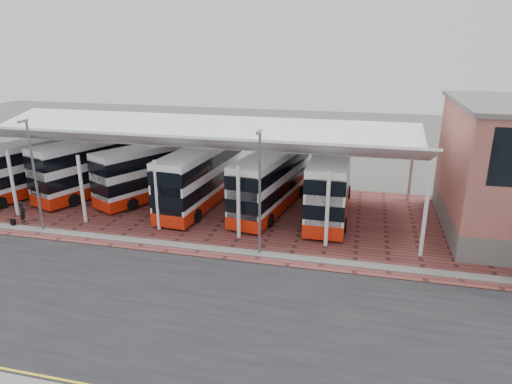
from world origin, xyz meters
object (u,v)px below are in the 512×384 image
Objects in this scene: bus_3 at (201,177)px; bus_0 at (28,169)px; bus_1 at (98,165)px; pedestrian at (22,212)px; bus_2 at (157,171)px; bus_4 at (272,181)px; bus_5 at (330,182)px.

bus_0 is at bearing -171.51° from bus_3.
bus_0 is 6.00m from bus_1.
pedestrian is at bearing -38.52° from bus_0.
bus_4 is at bearing 22.62° from bus_2.
bus_4 is (15.89, -0.70, -0.10)m from bus_1.
bus_1 is at bearing 178.72° from bus_3.
bus_1 is 1.02× the size of bus_3.
bus_3 is (4.48, -1.15, 0.10)m from bus_2.
bus_3 is 10.47m from bus_5.
bus_0 is 0.97× the size of bus_5.
pedestrian is (-11.64, -6.92, -1.57)m from bus_3.
bus_3 reaches higher than pedestrian.
bus_1 reaches higher than bus_3.
bus_2 is 0.95× the size of bus_4.
bus_4 is (5.84, 0.37, -0.06)m from bus_3.
bus_3 is 13.63m from pedestrian.
bus_5 is (20.49, -0.39, 0.03)m from bus_1.
bus_1 is at bearing -152.19° from bus_2.
bus_1 is 1.00× the size of bus_5.
bus_3 is 0.99× the size of bus_5.
bus_5 is (10.45, 0.67, 0.07)m from bus_3.
bus_3 is (10.05, -1.06, -0.04)m from bus_1.
bus_2 is 6.69× the size of pedestrian.
bus_5 is 23.41m from pedestrian.
bus_2 is at bearing 170.42° from bus_3.
bus_5 reaches higher than bus_0.
bus_3 is at bearing -166.83° from bus_4.
bus_2 is 4.63m from bus_3.
bus_0 is 26.17m from bus_5.
bus_2 reaches higher than pedestrian.
bus_0 reaches higher than pedestrian.
pedestrian is (-22.09, -7.59, -1.63)m from bus_5.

